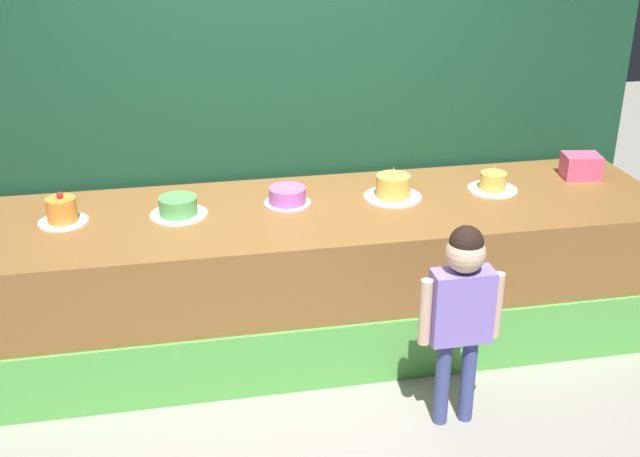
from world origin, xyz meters
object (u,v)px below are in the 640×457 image
(child_figure, at_px, (462,300))
(pink_box, at_px, (581,166))
(cake_left, at_px, (178,207))
(cake_far_left, at_px, (62,212))
(cake_far_right, at_px, (493,183))
(cake_right, at_px, (393,188))
(cake_center, at_px, (287,196))

(child_figure, xyz_separation_m, pink_box, (1.16, 1.10, 0.21))
(pink_box, height_order, cake_left, pink_box)
(cake_left, bearing_deg, cake_far_left, 178.42)
(cake_far_left, bearing_deg, cake_left, -1.58)
(cake_far_right, bearing_deg, cake_right, -179.86)
(cake_far_left, bearing_deg, cake_center, 1.46)
(child_figure, height_order, cake_far_right, child_figure)
(child_figure, distance_m, cake_far_left, 2.15)
(cake_far_left, relative_size, cake_far_right, 0.90)
(cake_far_left, distance_m, cake_left, 0.61)
(child_figure, bearing_deg, cake_right, 93.75)
(pink_box, xyz_separation_m, cake_left, (-2.45, -0.13, -0.03))
(cake_far_right, bearing_deg, pink_box, 9.65)
(child_figure, bearing_deg, cake_center, 123.67)
(cake_far_right, bearing_deg, cake_left, -179.14)
(child_figure, height_order, pink_box, child_figure)
(cake_left, xyz_separation_m, cake_right, (1.22, 0.03, 0.01))
(child_figure, xyz_separation_m, cake_center, (-0.68, 1.02, 0.18))
(pink_box, distance_m, cake_far_right, 0.62)
(pink_box, xyz_separation_m, cake_far_left, (-3.06, -0.11, -0.01))
(cake_far_left, bearing_deg, cake_right, 0.28)
(pink_box, distance_m, cake_far_left, 3.06)
(cake_right, bearing_deg, cake_left, -178.78)
(pink_box, height_order, cake_center, pink_box)
(cake_left, bearing_deg, cake_center, 4.50)
(child_figure, distance_m, cake_left, 1.62)
(cake_center, bearing_deg, cake_right, -2.08)
(cake_left, bearing_deg, cake_far_right, 0.86)
(cake_far_left, relative_size, cake_center, 0.99)
(cake_right, distance_m, cake_far_right, 0.61)
(cake_left, bearing_deg, cake_right, 1.22)
(cake_left, bearing_deg, pink_box, 3.08)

